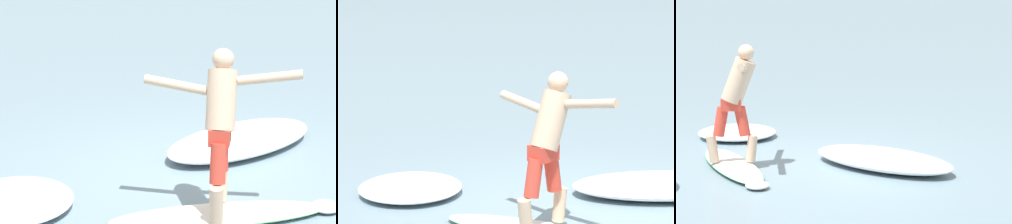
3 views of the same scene
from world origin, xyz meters
TOP-DOWN VIEW (x-y plane):
  - ground_plane at (0.00, 0.00)m, footprint 200.00×200.00m
  - surfer at (-0.41, -0.79)m, footprint 1.14×1.11m
  - wave_foam_at_tail at (0.98, 0.53)m, footprint 2.16×1.09m
  - wave_foam_beside at (-1.97, 0.53)m, footprint 1.68×1.67m

SIDE VIEW (x-z plane):
  - ground_plane at x=0.00m, z-range 0.00..0.00m
  - wave_foam_beside at x=-1.97m, z-range 0.00..0.17m
  - wave_foam_at_tail at x=0.98m, z-range 0.00..0.23m
  - surfer at x=-0.41m, z-range 0.22..1.78m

